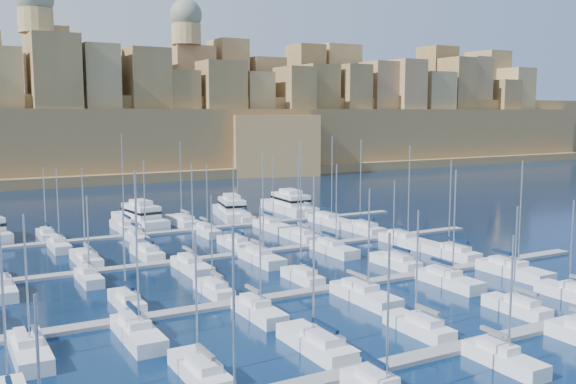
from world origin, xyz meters
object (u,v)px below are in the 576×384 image
sailboat_4 (517,307)px  motor_yacht_d (289,204)px  motor_yacht_c (231,210)px  sailboat_2 (317,343)px  motor_yacht_b (140,217)px

sailboat_4 → motor_yacht_d: sailboat_4 is taller
motor_yacht_d → motor_yacht_c: bearing=-175.4°
sailboat_2 → motor_yacht_b: (4.13, 69.49, 0.96)m
motor_yacht_d → motor_yacht_b: bearing=-178.7°
sailboat_2 → sailboat_4: sailboat_2 is taller
sailboat_2 → sailboat_4: (24.22, -1.01, -0.05)m
motor_yacht_c → sailboat_2: bearing=-108.0°
motor_yacht_c → sailboat_4: bearing=-88.6°
motor_yacht_c → motor_yacht_d: bearing=4.6°
sailboat_2 → motor_yacht_c: bearing=72.0°
sailboat_2 → motor_yacht_b: size_ratio=0.97×
motor_yacht_b → motor_yacht_c: bearing=-1.2°
sailboat_4 → motor_yacht_c: size_ratio=0.73×
motor_yacht_c → motor_yacht_b: bearing=178.8°
motor_yacht_b → motor_yacht_d: same height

